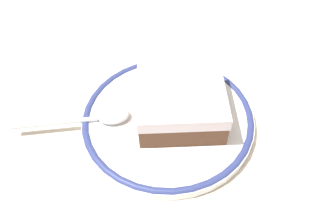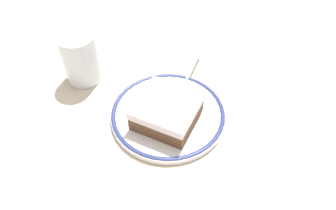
{
  "view_description": "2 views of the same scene",
  "coord_description": "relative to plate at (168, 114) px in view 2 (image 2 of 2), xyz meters",
  "views": [
    {
      "loc": [
        0.24,
        -0.04,
        0.33
      ],
      "look_at": [
        -0.01,
        -0.03,
        0.03
      ],
      "focal_mm": 37.41,
      "sensor_mm": 36.0,
      "label": 1
    },
    {
      "loc": [
        -0.17,
        0.31,
        0.45
      ],
      "look_at": [
        -0.01,
        -0.03,
        0.03
      ],
      "focal_mm": 35.71,
      "sensor_mm": 36.0,
      "label": 2
    }
  ],
  "objects": [
    {
      "name": "plate",
      "position": [
        0.0,
        0.0,
        0.0
      ],
      "size": [
        0.2,
        0.2,
        0.01
      ],
      "color": "white",
      "rests_on": "placemat"
    },
    {
      "name": "cake_slice",
      "position": [
        -0.0,
        0.01,
        0.03
      ],
      "size": [
        0.1,
        0.1,
        0.04
      ],
      "color": "brown",
      "rests_on": "plate"
    },
    {
      "name": "ground_plane",
      "position": [
        0.01,
        0.03,
        -0.01
      ],
      "size": [
        2.4,
        2.4,
        0.0
      ],
      "primitive_type": "plane",
      "color": "#B7B2A8"
    },
    {
      "name": "spoon",
      "position": [
        0.0,
        -0.08,
        0.01
      ],
      "size": [
        0.03,
        0.13,
        0.01
      ],
      "color": "silver",
      "rests_on": "plate"
    },
    {
      "name": "cup",
      "position": [
        0.19,
        -0.02,
        0.04
      ],
      "size": [
        0.07,
        0.07,
        0.1
      ],
      "color": "silver",
      "rests_on": "placemat"
    },
    {
      "name": "placemat",
      "position": [
        0.01,
        0.03,
        -0.01
      ],
      "size": [
        0.55,
        0.4,
        0.0
      ],
      "primitive_type": "cube",
      "color": "beige",
      "rests_on": "ground_plane"
    }
  ]
}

